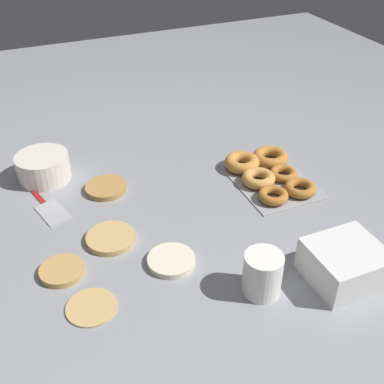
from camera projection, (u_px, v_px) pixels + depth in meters
name	position (u px, v px, depth m)	size (l,w,h in m)	color
ground_plane	(149.00, 219.00, 1.23)	(3.00, 3.00, 0.00)	gray
pancake_0	(106.00, 188.00, 1.33)	(0.11, 0.11, 0.02)	#B27F42
pancake_1	(111.00, 238.00, 1.16)	(0.12, 0.12, 0.01)	tan
pancake_2	(171.00, 260.00, 1.09)	(0.11, 0.11, 0.01)	beige
pancake_3	(91.00, 306.00, 0.99)	(0.11, 0.11, 0.01)	tan
pancake_4	(62.00, 271.00, 1.07)	(0.10, 0.10, 0.01)	tan
donut_tray	(267.00, 173.00, 1.38)	(0.28, 0.21, 0.04)	#93969B
batter_bowl	(43.00, 167.00, 1.36)	(0.15, 0.15, 0.07)	silver
container_stack	(345.00, 263.00, 1.04)	(0.14, 0.16, 0.08)	white
paper_cup	(262.00, 274.00, 1.00)	(0.08, 0.08, 0.10)	white
spatula	(48.00, 208.00, 1.26)	(0.24, 0.10, 0.01)	maroon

